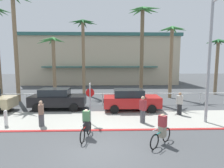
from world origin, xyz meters
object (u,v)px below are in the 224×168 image
(car_black_1, at_px, (57,99))
(streetlight_curb, at_px, (212,55))
(palm_tree_4, at_px, (142,30))
(palm_tree_5, at_px, (172,46))
(palm_tree_6, at_px, (218,52))
(cyclist_teal_0, at_px, (162,130))
(palm_tree_1, at_px, (14,22))
(pedestrian_0, at_px, (41,115))
(palm_tree_2, at_px, (53,54))
(pedestrian_2, at_px, (143,111))
(cyclist_red_1, at_px, (86,124))
(pedestrian_1, at_px, (180,105))
(palm_tree_3, at_px, (83,38))
(bollard_1, at_px, (6,118))
(car_red_2, at_px, (131,100))
(stop_sign_bike_lane, at_px, (90,97))

(car_black_1, bearing_deg, streetlight_curb, -20.65)
(palm_tree_4, distance_m, palm_tree_5, 3.82)
(palm_tree_6, xyz_separation_m, cyclist_teal_0, (-10.30, -13.06, -4.27))
(palm_tree_1, bearing_deg, palm_tree_6, 8.17)
(palm_tree_4, relative_size, pedestrian_0, 5.74)
(palm_tree_2, relative_size, pedestrian_2, 3.68)
(pedestrian_0, bearing_deg, pedestrian_2, 3.57)
(cyclist_red_1, distance_m, pedestrian_1, 7.43)
(palm_tree_3, bearing_deg, car_black_1, -101.54)
(streetlight_curb, height_order, palm_tree_5, streetlight_curb)
(bollard_1, distance_m, pedestrian_2, 8.34)
(palm_tree_5, height_order, car_red_2, palm_tree_5)
(palm_tree_3, bearing_deg, bollard_1, -107.74)
(palm_tree_4, xyz_separation_m, palm_tree_5, (3.33, 1.30, -1.34))
(palm_tree_2, bearing_deg, car_red_2, -35.22)
(bollard_1, bearing_deg, cyclist_teal_0, -17.79)
(cyclist_teal_0, distance_m, pedestrian_0, 7.03)
(car_red_2, xyz_separation_m, cyclist_teal_0, (0.62, -6.15, -0.18))
(palm_tree_5, distance_m, cyclist_red_1, 13.80)
(palm_tree_2, relative_size, palm_tree_6, 0.99)
(palm_tree_6, bearing_deg, palm_tree_4, -161.43)
(car_black_1, bearing_deg, cyclist_teal_0, -45.88)
(palm_tree_3, bearing_deg, cyclist_teal_0, -69.18)
(bollard_1, bearing_deg, car_red_2, 22.94)
(cyclist_red_1, height_order, pedestrian_2, pedestrian_2)
(pedestrian_0, bearing_deg, cyclist_teal_0, -22.60)
(palm_tree_3, xyz_separation_m, pedestrian_1, (7.90, -8.80, -5.74))
(palm_tree_6, relative_size, car_red_2, 1.46)
(palm_tree_1, bearing_deg, pedestrian_2, -32.46)
(palm_tree_3, bearing_deg, palm_tree_2, -143.68)
(palm_tree_5, bearing_deg, bollard_1, -146.73)
(pedestrian_0, relative_size, pedestrian_1, 0.94)
(car_black_1, xyz_separation_m, cyclist_teal_0, (6.55, -6.76, -0.18))
(cyclist_red_1, distance_m, pedestrian_0, 3.37)
(palm_tree_3, bearing_deg, streetlight_curb, -50.14)
(pedestrian_1, bearing_deg, car_red_2, 157.69)
(palm_tree_3, distance_m, car_black_1, 8.96)
(palm_tree_5, height_order, cyclist_red_1, palm_tree_5)
(palm_tree_4, height_order, pedestrian_2, palm_tree_4)
(palm_tree_1, xyz_separation_m, palm_tree_5, (15.37, 1.22, -2.07))
(cyclist_teal_0, bearing_deg, streetlight_curb, 37.15)
(palm_tree_4, relative_size, cyclist_teal_0, 6.01)
(stop_sign_bike_lane, xyz_separation_m, pedestrian_1, (6.32, 1.73, -0.91))
(palm_tree_1, relative_size, car_black_1, 2.30)
(palm_tree_4, xyz_separation_m, cyclist_red_1, (-4.53, -8.98, -6.15))
(palm_tree_3, xyz_separation_m, cyclist_red_1, (1.54, -12.64, -5.82))
(palm_tree_5, relative_size, pedestrian_1, 4.49)
(palm_tree_5, xyz_separation_m, palm_tree_6, (6.05, 1.86, -0.54))
(stop_sign_bike_lane, bearing_deg, pedestrian_1, 15.35)
(palm_tree_2, height_order, palm_tree_3, palm_tree_3)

